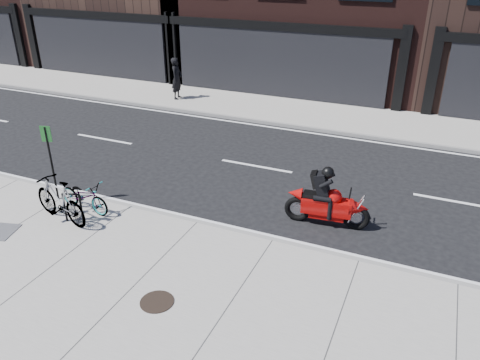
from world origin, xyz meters
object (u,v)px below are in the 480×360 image
at_px(motorcycle, 331,202).
at_px(manhole_cover, 157,302).
at_px(bicycle_rear, 60,200).
at_px(bicycle_front, 84,196).
at_px(pedestrian, 177,78).
at_px(bike_rack, 73,205).
at_px(sign_post, 50,157).

xyz_separation_m(motorcycle, manhole_cover, (-2.31, -4.32, -0.51)).
bearing_deg(bicycle_rear, bicycle_front, 174.87).
distance_m(bicycle_front, bicycle_rear, 0.68).
bearing_deg(pedestrian, manhole_cover, -158.21).
height_order(bicycle_front, pedestrian, pedestrian).
bearing_deg(manhole_cover, bike_rack, 153.67).
bearing_deg(pedestrian, bike_rack, -170.02).
xyz_separation_m(bicycle_front, bicycle_rear, (-0.20, -0.63, 0.16)).
xyz_separation_m(motorcycle, pedestrian, (-8.97, 7.86, 0.40)).
bearing_deg(bike_rack, bicycle_rear, -168.97).
relative_size(manhole_cover, sign_post, 0.32).
xyz_separation_m(bike_rack, pedestrian, (-3.17, 10.45, 0.45)).
distance_m(motorcycle, manhole_cover, 4.92).
bearing_deg(bike_rack, sign_post, 148.63).
height_order(bike_rack, manhole_cover, bike_rack).
relative_size(bicycle_rear, manhole_cover, 2.89).
distance_m(bicycle_front, sign_post, 1.42).
height_order(bicycle_front, sign_post, sign_post).
distance_m(motorcycle, pedestrian, 11.94).
xyz_separation_m(bicycle_rear, sign_post, (-0.93, 0.83, 0.67)).
xyz_separation_m(bicycle_front, pedestrian, (-3.04, 9.88, 0.50)).
height_order(bike_rack, sign_post, sign_post).
height_order(bike_rack, motorcycle, motorcycle).
height_order(bicycle_front, motorcycle, motorcycle).
distance_m(bike_rack, sign_post, 1.67).
bearing_deg(bicycle_front, bike_rack, -161.36).
height_order(bicycle_front, manhole_cover, bicycle_front).
bearing_deg(sign_post, motorcycle, -1.61).
height_order(bike_rack, pedestrian, pedestrian).
bearing_deg(motorcycle, bike_rack, -162.45).
distance_m(pedestrian, sign_post, 9.88).
bearing_deg(bicycle_rear, pedestrian, -152.55).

